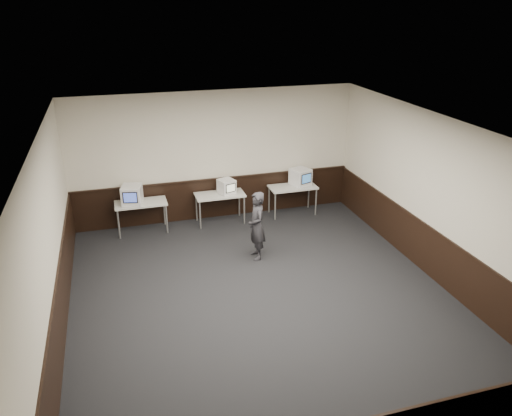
{
  "coord_description": "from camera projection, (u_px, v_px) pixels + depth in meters",
  "views": [
    {
      "loc": [
        -2.35,
        -7.54,
        5.18
      ],
      "look_at": [
        0.34,
        1.6,
        1.15
      ],
      "focal_mm": 35.0,
      "sensor_mm": 36.0,
      "label": 1
    }
  ],
  "objects": [
    {
      "name": "emac_left",
      "position": [
        132.0,
        195.0,
        11.52
      ],
      "size": [
        0.54,
        0.56,
        0.45
      ],
      "rotation": [
        0.0,
        0.0,
        -0.22
      ],
      "color": "white",
      "rests_on": "desk_left"
    },
    {
      "name": "wainscot_rail",
      "position": [
        216.0,
        179.0,
        12.39
      ],
      "size": [
        6.98,
        0.06,
        0.04
      ],
      "primitive_type": "cube",
      "color": "black",
      "rests_on": "wainscot_back"
    },
    {
      "name": "wainscot_right",
      "position": [
        429.0,
        250.0,
        10.0
      ],
      "size": [
        0.04,
        7.98,
        1.0
      ],
      "primitive_type": "cube",
      "color": "black",
      "rests_on": "right_wall"
    },
    {
      "name": "emac_right",
      "position": [
        300.0,
        177.0,
        12.68
      ],
      "size": [
        0.56,
        0.58,
        0.43
      ],
      "rotation": [
        0.0,
        0.0,
        0.35
      ],
      "color": "white",
      "rests_on": "desk_right"
    },
    {
      "name": "right_wall",
      "position": [
        437.0,
        199.0,
        9.58
      ],
      "size": [
        0.0,
        8.0,
        8.0
      ],
      "primitive_type": "plane",
      "rotation": [
        1.57,
        0.0,
        -1.57
      ],
      "color": "silver",
      "rests_on": "ground"
    },
    {
      "name": "left_wall",
      "position": [
        49.0,
        247.0,
        7.76
      ],
      "size": [
        0.0,
        8.0,
        8.0
      ],
      "primitive_type": "plane",
      "rotation": [
        1.57,
        0.0,
        1.57
      ],
      "color": "silver",
      "rests_on": "ground"
    },
    {
      "name": "desk_center",
      "position": [
        220.0,
        197.0,
        12.21
      ],
      "size": [
        1.2,
        0.6,
        0.75
      ],
      "color": "silver",
      "rests_on": "ground"
    },
    {
      "name": "back_wall",
      "position": [
        215.0,
        156.0,
        12.2
      ],
      "size": [
        7.0,
        0.0,
        7.0
      ],
      "primitive_type": "plane",
      "rotation": [
        1.57,
        0.0,
        0.0
      ],
      "color": "silver",
      "rests_on": "ground"
    },
    {
      "name": "wainscot_back",
      "position": [
        217.0,
        198.0,
        12.62
      ],
      "size": [
        6.98,
        0.04,
        1.0
      ],
      "primitive_type": "cube",
      "color": "black",
      "rests_on": "back_wall"
    },
    {
      "name": "person",
      "position": [
        257.0,
        226.0,
        10.5
      ],
      "size": [
        0.36,
        0.55,
        1.49
      ],
      "primitive_type": "imported",
      "rotation": [
        0.0,
        0.0,
        -1.57
      ],
      "color": "#29282D",
      "rests_on": "ground"
    },
    {
      "name": "ceiling",
      "position": [
        264.0,
        131.0,
        8.05
      ],
      "size": [
        8.0,
        8.0,
        0.0
      ],
      "primitive_type": "plane",
      "rotation": [
        3.14,
        0.0,
        0.0
      ],
      "color": "white",
      "rests_on": "back_wall"
    },
    {
      "name": "floor",
      "position": [
        263.0,
        299.0,
        9.29
      ],
      "size": [
        8.0,
        8.0,
        0.0
      ],
      "primitive_type": "plane",
      "color": "black",
      "rests_on": "ground"
    },
    {
      "name": "wainscot_left",
      "position": [
        61.0,
        306.0,
        8.2
      ],
      "size": [
        0.04,
        7.98,
        1.0
      ],
      "primitive_type": "cube",
      "color": "black",
      "rests_on": "left_wall"
    },
    {
      "name": "desk_right",
      "position": [
        293.0,
        189.0,
        12.7
      ],
      "size": [
        1.2,
        0.6,
        0.75
      ],
      "color": "silver",
      "rests_on": "ground"
    },
    {
      "name": "emac_center",
      "position": [
        227.0,
        187.0,
        12.15
      ],
      "size": [
        0.46,
        0.47,
        0.36
      ],
      "rotation": [
        0.0,
        0.0,
        0.33
      ],
      "color": "white",
      "rests_on": "desk_center"
    },
    {
      "name": "front_wall",
      "position": [
        378.0,
        374.0,
        5.14
      ],
      "size": [
        7.0,
        0.0,
        7.0
      ],
      "primitive_type": "plane",
      "rotation": [
        -1.57,
        0.0,
        0.0
      ],
      "color": "silver",
      "rests_on": "ground"
    },
    {
      "name": "desk_left",
      "position": [
        141.0,
        205.0,
        11.72
      ],
      "size": [
        1.2,
        0.6,
        0.75
      ],
      "color": "silver",
      "rests_on": "ground"
    }
  ]
}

